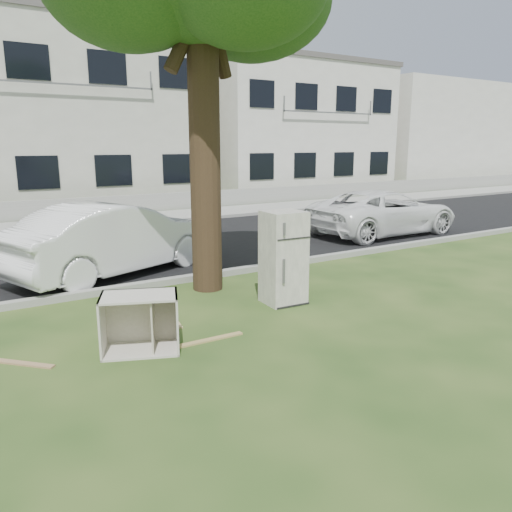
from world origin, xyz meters
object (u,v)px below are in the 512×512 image
fridge (283,258)px  cabinet (140,323)px  car_center (116,238)px  car_right (384,212)px

fridge → cabinet: (-2.71, -0.68, -0.40)m
car_center → car_right: (8.04, 0.40, -0.08)m
car_center → car_right: car_center is taller
cabinet → car_right: 10.01m
car_right → car_center: bearing=92.9°
fridge → car_center: bearing=121.6°
fridge → car_right: fridge is taller
cabinet → car_center: car_center is taller
cabinet → car_right: size_ratio=0.20×
fridge → car_right: size_ratio=0.33×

